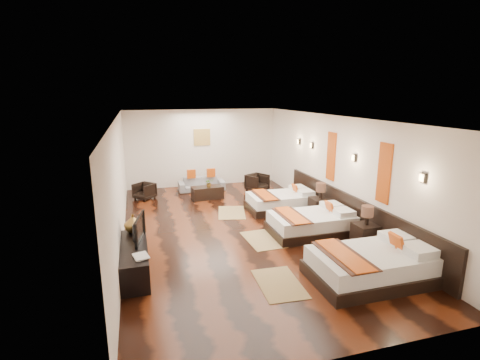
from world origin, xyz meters
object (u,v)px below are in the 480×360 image
object	(u,v)px
bed_mid	(312,223)
sofa	(201,184)
tv	(135,229)
figurine	(133,223)
table_plant	(209,183)
bed_near	(372,265)
tv_console	(135,259)
coffee_table	(207,193)
book	(134,258)
bed_far	(281,201)
armchair_right	(257,183)
nightstand_a	(366,233)
armchair_left	(144,191)
nightstand_b	(320,205)

from	to	relation	value
bed_mid	sofa	size ratio (longest dim) A/B	1.26
tv	figurine	size ratio (longest dim) A/B	2.28
table_plant	bed_near	bearing A→B (deg)	-72.93
tv_console	figurine	xyz separation A→B (m)	(0.00, 0.76, 0.46)
tv	coffee_table	bearing A→B (deg)	-15.74
book	sofa	world-z (taller)	book
figurine	book	bearing A→B (deg)	-90.00
bed_far	figurine	world-z (taller)	figurine
bed_far	armchair_right	xyz separation A→B (m)	(-0.02, 2.17, 0.05)
nightstand_a	armchair_left	world-z (taller)	nightstand_a
nightstand_a	armchair_left	distance (m)	7.01
bed_mid	tv_console	xyz separation A→B (m)	(-4.20, -0.86, 0.01)
armchair_right	table_plant	world-z (taller)	table_plant
tv	coffee_table	size ratio (longest dim) A/B	0.86
bed_near	nightstand_b	xyz separation A→B (m)	(0.75, 3.35, 0.06)
nightstand_a	coffee_table	xyz separation A→B (m)	(-2.64, 4.78, -0.14)
coffee_table	armchair_right	bearing A→B (deg)	12.77
armchair_right	coffee_table	size ratio (longest dim) A/B	0.66
sofa	nightstand_b	bearing A→B (deg)	-54.02
bed_mid	tv_console	distance (m)	4.28
table_plant	figurine	bearing A→B (deg)	-122.34
figurine	table_plant	distance (m)	4.42
bed_far	figurine	bearing A→B (deg)	-153.92
nightstand_b	figurine	world-z (taller)	nightstand_b
sofa	coffee_table	world-z (taller)	sofa
bed_far	armchair_left	world-z (taller)	bed_far
bed_far	tv_console	distance (m)	5.05
nightstand_b	bed_near	bearing A→B (deg)	-102.57
figurine	sofa	world-z (taller)	figurine
tv_console	tv	world-z (taller)	tv
armchair_left	nightstand_a	bearing A→B (deg)	-1.89
tv_console	armchair_left	bearing A→B (deg)	86.24
armchair_left	coffee_table	xyz separation A→B (m)	(1.98, -0.50, -0.07)
nightstand_b	armchair_right	world-z (taller)	nightstand_b
armchair_left	armchair_right	size ratio (longest dim) A/B	0.88
coffee_table	table_plant	size ratio (longest dim) A/B	3.57
tv_console	tv	distance (m)	0.59
sofa	armchair_right	xyz separation A→B (m)	(1.87, -0.63, 0.07)
sofa	coffee_table	distance (m)	1.05
nightstand_b	tv	world-z (taller)	tv
nightstand_a	figurine	xyz separation A→B (m)	(-4.95, 0.98, 0.40)
nightstand_a	tv_console	xyz separation A→B (m)	(-4.95, 0.22, -0.07)
coffee_table	tv	bearing A→B (deg)	-117.72
nightstand_a	armchair_right	world-z (taller)	nightstand_a
tv_console	sofa	bearing A→B (deg)	67.62
nightstand_b	book	xyz separation A→B (m)	(-4.94, -2.43, 0.22)
nightstand_a	table_plant	bearing A→B (deg)	118.72
book	figurine	size ratio (longest dim) A/B	0.89
bed_mid	nightstand_a	world-z (taller)	nightstand_a
bed_far	figurine	distance (m)	4.70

